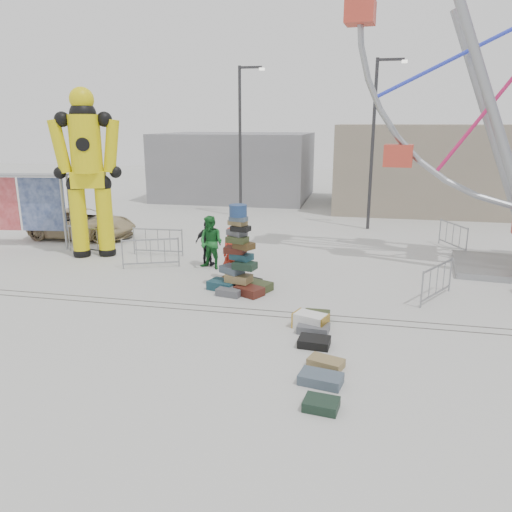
% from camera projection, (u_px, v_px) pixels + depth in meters
% --- Properties ---
extents(ground, '(90.00, 90.00, 0.00)m').
position_uv_depth(ground, '(254.00, 324.00, 13.18)').
color(ground, '#9E9E99').
rests_on(ground, ground).
extents(track_line_near, '(40.00, 0.04, 0.01)m').
position_uv_depth(track_line_near, '(258.00, 315.00, 13.75)').
color(track_line_near, '#47443F').
rests_on(track_line_near, ground).
extents(track_line_far, '(40.00, 0.04, 0.01)m').
position_uv_depth(track_line_far, '(261.00, 310.00, 14.13)').
color(track_line_far, '#47443F').
rests_on(track_line_far, ground).
extents(building_right, '(12.00, 8.00, 5.00)m').
position_uv_depth(building_right, '(437.00, 167.00, 30.02)').
color(building_right, gray).
rests_on(building_right, ground).
extents(building_left, '(10.00, 8.00, 4.40)m').
position_uv_depth(building_left, '(236.00, 166.00, 34.59)').
color(building_left, gray).
rests_on(building_left, ground).
extents(lamp_post_right, '(1.41, 0.25, 8.00)m').
position_uv_depth(lamp_post_right, '(375.00, 136.00, 23.67)').
color(lamp_post_right, '#2D2D30').
rests_on(lamp_post_right, ground).
extents(lamp_post_left, '(1.41, 0.25, 8.00)m').
position_uv_depth(lamp_post_left, '(242.00, 135.00, 26.96)').
color(lamp_post_left, '#2D2D30').
rests_on(lamp_post_left, ground).
extents(suitcase_tower, '(2.13, 1.76, 2.74)m').
position_uv_depth(suitcase_tower, '(239.00, 267.00, 15.61)').
color(suitcase_tower, '#193F4C').
rests_on(suitcase_tower, ground).
extents(crash_test_dummy, '(2.59, 1.36, 6.61)m').
position_uv_depth(crash_test_dummy, '(88.00, 167.00, 18.95)').
color(crash_test_dummy, black).
rests_on(crash_test_dummy, ground).
extents(banner_scaffold, '(4.32, 1.29, 3.08)m').
position_uv_depth(banner_scaffold, '(18.00, 193.00, 20.71)').
color(banner_scaffold, gray).
rests_on(banner_scaffold, ground).
extents(steamer_trunk, '(0.97, 0.75, 0.40)m').
position_uv_depth(steamer_trunk, '(311.00, 321.00, 12.83)').
color(steamer_trunk, silver).
rests_on(steamer_trunk, ground).
extents(row_case_0, '(0.67, 0.49, 0.23)m').
position_uv_depth(row_case_0, '(317.00, 316.00, 13.41)').
color(row_case_0, '#333D1E').
rests_on(row_case_0, ground).
extents(row_case_1, '(0.82, 0.60, 0.21)m').
position_uv_depth(row_case_1, '(313.00, 328.00, 12.63)').
color(row_case_1, '#595A60').
rests_on(row_case_1, ground).
extents(row_case_2, '(0.77, 0.60, 0.21)m').
position_uv_depth(row_case_2, '(314.00, 342.00, 11.84)').
color(row_case_2, black).
rests_on(row_case_2, ground).
extents(row_case_3, '(0.85, 0.65, 0.19)m').
position_uv_depth(row_case_3, '(326.00, 363.00, 10.84)').
color(row_case_3, olive).
rests_on(row_case_3, ground).
extents(row_case_4, '(0.95, 0.68, 0.21)m').
position_uv_depth(row_case_4, '(321.00, 379.00, 10.14)').
color(row_case_4, '#475765').
rests_on(row_case_4, ground).
extents(row_case_5, '(0.70, 0.58, 0.19)m').
position_uv_depth(row_case_5, '(321.00, 404.00, 9.25)').
color(row_case_5, '#192D21').
rests_on(row_case_5, ground).
extents(barricade_dummy_a, '(1.97, 0.55, 1.10)m').
position_uv_depth(barricade_dummy_a, '(88.00, 240.00, 20.09)').
color(barricade_dummy_a, gray).
rests_on(barricade_dummy_a, ground).
extents(barricade_dummy_b, '(2.00, 0.21, 1.10)m').
position_uv_depth(barricade_dummy_b, '(158.00, 242.00, 19.80)').
color(barricade_dummy_b, gray).
rests_on(barricade_dummy_b, ground).
extents(barricade_dummy_c, '(1.90, 0.82, 1.10)m').
position_uv_depth(barricade_dummy_c, '(151.00, 253.00, 18.09)').
color(barricade_dummy_c, gray).
rests_on(barricade_dummy_c, ground).
extents(barricade_wheel_front, '(1.11, 1.77, 1.10)m').
position_uv_depth(barricade_wheel_front, '(437.00, 282.00, 14.86)').
color(barricade_wheel_front, gray).
rests_on(barricade_wheel_front, ground).
extents(barricade_wheel_back, '(0.87, 1.88, 1.10)m').
position_uv_depth(barricade_wheel_back, '(453.00, 236.00, 20.82)').
color(barricade_wheel_back, gray).
rests_on(barricade_wheel_back, ground).
extents(pedestrian_red, '(0.79, 0.72, 1.82)m').
position_uv_depth(pedestrian_red, '(232.00, 254.00, 16.53)').
color(pedestrian_red, '#A32517').
rests_on(pedestrian_red, ground).
extents(pedestrian_green, '(1.11, 0.97, 1.93)m').
position_uv_depth(pedestrian_green, '(211.00, 243.00, 17.90)').
color(pedestrian_green, '#186326').
rests_on(pedestrian_green, ground).
extents(pedestrian_black, '(1.06, 0.57, 1.71)m').
position_uv_depth(pedestrian_black, '(208.00, 243.00, 18.30)').
color(pedestrian_black, black).
rests_on(pedestrian_black, ground).
extents(parked_suv, '(4.81, 2.26, 1.33)m').
position_uv_depth(parked_suv, '(83.00, 224.00, 22.77)').
color(parked_suv, tan).
rests_on(parked_suv, ground).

